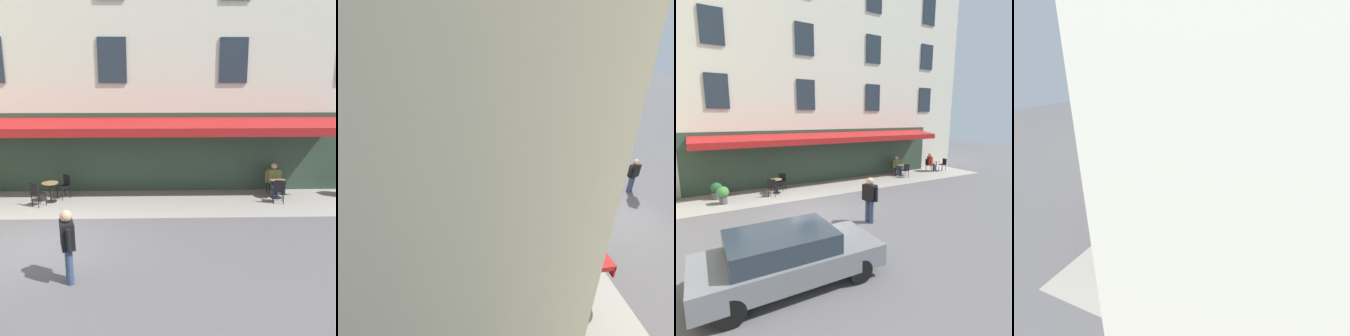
# 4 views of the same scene
# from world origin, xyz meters

# --- Properties ---
(ground_plane) EXTENTS (70.00, 70.00, 0.00)m
(ground_plane) POSITION_xyz_m (0.00, 0.00, 0.00)
(ground_plane) COLOR #565456
(sidewalk_cafe_terrace) EXTENTS (20.50, 3.20, 0.01)m
(sidewalk_cafe_terrace) POSITION_xyz_m (-3.25, -3.40, 0.00)
(sidewalk_cafe_terrace) COLOR gray
(sidewalk_cafe_terrace) RESTS_ON ground_plane
(cafe_building_facade) EXTENTS (20.00, 10.70, 15.00)m
(cafe_building_facade) POSITION_xyz_m (-4.00, -9.49, 7.49)
(cafe_building_facade) COLOR beige
(cafe_building_facade) RESTS_ON ground_plane
(cafe_table_near_entrance) EXTENTS (0.60, 0.60, 0.75)m
(cafe_table_near_entrance) POSITION_xyz_m (0.64, -3.59, 0.49)
(cafe_table_near_entrance) COLOR black
(cafe_table_near_entrance) RESTS_ON ground_plane
(cafe_chair_black_by_window) EXTENTS (0.55, 0.55, 0.91)m
(cafe_chair_black_by_window) POSITION_xyz_m (0.98, -3.06, 0.55)
(cafe_chair_black_by_window) COLOR black
(cafe_chair_black_by_window) RESTS_ON ground_plane
(cafe_chair_black_kerbside) EXTENTS (0.57, 0.57, 0.91)m
(cafe_chair_black_kerbside) POSITION_xyz_m (0.21, -4.05, 0.55)
(cafe_chair_black_kerbside) COLOR black
(cafe_chair_black_kerbside) RESTS_ON ground_plane
(cafe_table_mid_terrace) EXTENTS (0.60, 0.60, 0.75)m
(cafe_table_mid_terrace) POSITION_xyz_m (-7.99, -3.82, 0.49)
(cafe_table_mid_terrace) COLOR black
(cafe_table_mid_terrace) RESTS_ON ground_plane
(cafe_chair_black_corner_right) EXTENTS (0.47, 0.47, 0.91)m
(cafe_chair_black_corner_right) POSITION_xyz_m (-7.87, -3.20, 0.55)
(cafe_chair_black_corner_right) COLOR black
(cafe_chair_black_corner_right) RESTS_ON ground_plane
(cafe_chair_black_facing_street) EXTENTS (0.41, 0.41, 0.91)m
(cafe_chair_black_facing_street) POSITION_xyz_m (-7.98, -4.45, 0.55)
(cafe_chair_black_facing_street) COLOR black
(cafe_chair_black_facing_street) RESTS_ON ground_plane
(cafe_table_streetside) EXTENTS (0.60, 0.60, 0.75)m
(cafe_table_streetside) POSITION_xyz_m (-11.30, -3.75, 0.49)
(cafe_table_streetside) COLOR black
(cafe_table_streetside) RESTS_ON ground_plane
(cafe_chair_black_corner_left) EXTENTS (0.47, 0.47, 0.91)m
(cafe_chair_black_corner_left) POSITION_xyz_m (-11.92, -3.63, 0.55)
(cafe_chair_black_corner_left) COLOR black
(cafe_chair_black_corner_left) RESTS_ON ground_plane
(cafe_chair_black_near_door) EXTENTS (0.55, 0.55, 0.91)m
(cafe_chair_black_near_door) POSITION_xyz_m (-10.75, -4.06, 0.55)
(cafe_chair_black_near_door) COLOR black
(cafe_chair_black_near_door) RESTS_ON ground_plane
(seated_patron_in_red) EXTENTS (0.69, 0.66, 1.36)m
(seated_patron_in_red) POSITION_xyz_m (-10.94, -3.96, 0.72)
(seated_patron_in_red) COLOR navy
(seated_patron_in_red) RESTS_ON ground_plane
(seated_companion_in_olive) EXTENTS (0.65, 0.53, 1.29)m
(seated_companion_in_olive) POSITION_xyz_m (-7.98, -4.23, 0.69)
(seated_companion_in_olive) COLOR navy
(seated_companion_in_olive) RESTS_ON ground_plane
(walking_pedestrian_in_black) EXTENTS (0.43, 0.68, 1.74)m
(walking_pedestrian_in_black) POSITION_xyz_m (-1.38, 2.09, 1.01)
(walking_pedestrian_in_black) COLOR navy
(walking_pedestrian_in_black) RESTS_ON ground_plane
(potted_plant_mid_terrace) EXTENTS (0.53, 0.53, 0.83)m
(potted_plant_mid_terrace) POSITION_xyz_m (3.26, -2.96, 0.48)
(potted_plant_mid_terrace) COLOR #4C4C51
(potted_plant_mid_terrace) RESTS_ON ground_plane
(potted_plant_under_sign) EXTENTS (0.53, 0.53, 0.85)m
(potted_plant_under_sign) POSITION_xyz_m (3.46, -3.97, 0.45)
(potted_plant_under_sign) COLOR #4C4C51
(potted_plant_under_sign) RESTS_ON ground_plane
(parked_car_grey) EXTENTS (4.31, 1.81, 1.33)m
(parked_car_grey) POSITION_xyz_m (2.45, 4.31, 0.71)
(parked_car_grey) COLOR slate
(parked_car_grey) RESTS_ON ground_plane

